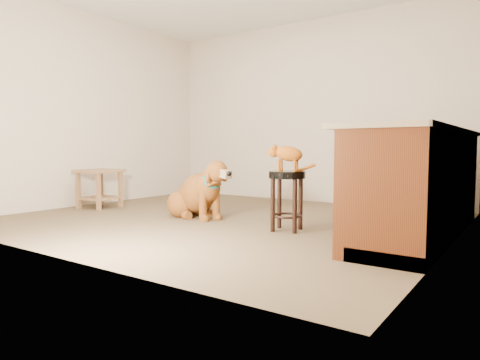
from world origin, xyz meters
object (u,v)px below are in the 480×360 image
Objects in this scene: side_table at (99,183)px; golden_retriever at (198,195)px; padded_stool at (287,188)px; wood_stool at (418,191)px; tabby_kitten at (286,155)px.

golden_retriever is at bearing 4.02° from side_table.
side_table is at bearing -179.61° from padded_stool.
padded_stool is 0.54× the size of golden_retriever.
wood_stool reaches higher than golden_retriever.
wood_stool is 1.34× the size of side_table.
tabby_kitten is (1.15, -0.09, 0.46)m from golden_retriever.
golden_retriever is (-2.13, -0.75, -0.11)m from wood_stool.
wood_stool is at bearing 40.86° from padded_stool.
tabby_kitten reaches higher than wood_stool.
golden_retriever is at bearing 175.45° from padded_stool.
wood_stool is 3.80m from side_table.
golden_retriever is 1.24m from tabby_kitten.
padded_stool is 1.28m from wood_stool.
golden_retriever is 2.44× the size of tabby_kitten.
tabby_kitten is at bearing -139.40° from wood_stool.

